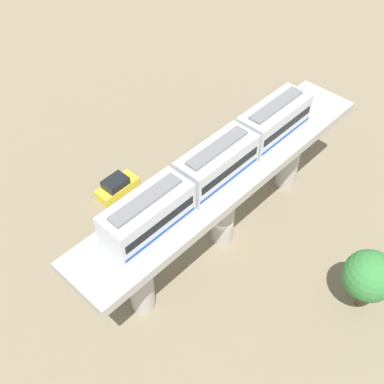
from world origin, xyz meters
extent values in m
plane|color=#84755B|center=(0.00, 0.00, 0.00)|extent=(120.00, 120.00, 0.00)
cylinder|color=#B7B2AA|center=(0.00, -9.38, 3.66)|extent=(1.90, 1.90, 7.32)
cylinder|color=#B7B2AA|center=(0.00, 0.00, 3.66)|extent=(1.90, 1.90, 7.32)
cylinder|color=#B7B2AA|center=(0.00, 9.38, 3.66)|extent=(1.90, 1.90, 7.32)
cube|color=#B7B2AA|center=(0.00, 0.00, 7.72)|extent=(5.20, 28.85, 0.80)
cube|color=silver|center=(0.00, -5.75, 9.62)|extent=(2.60, 6.60, 3.00)
cube|color=black|center=(0.00, -5.75, 9.87)|extent=(2.64, 6.07, 0.70)
cube|color=#1947B2|center=(0.00, -5.75, 8.87)|extent=(2.64, 6.34, 0.24)
cube|color=slate|center=(0.00, -5.75, 11.24)|extent=(1.10, 5.61, 0.24)
cube|color=silver|center=(0.00, 1.20, 9.62)|extent=(2.60, 6.60, 3.00)
cube|color=black|center=(0.00, 1.20, 9.87)|extent=(2.64, 6.07, 0.70)
cube|color=#1947B2|center=(0.00, 1.20, 8.87)|extent=(2.64, 6.34, 0.24)
cube|color=slate|center=(0.00, 1.20, 11.24)|extent=(1.10, 5.61, 0.24)
cube|color=silver|center=(0.00, 8.15, 9.62)|extent=(2.60, 6.60, 3.00)
cube|color=black|center=(0.00, 8.15, 9.87)|extent=(2.64, 6.07, 0.70)
cube|color=#1947B2|center=(0.00, 8.15, 8.87)|extent=(2.64, 6.34, 0.24)
cube|color=slate|center=(0.00, 8.15, 11.24)|extent=(1.10, 5.61, 0.24)
cube|color=red|center=(7.59, -8.27, 0.50)|extent=(2.18, 4.35, 1.00)
cube|color=black|center=(7.59, -8.12, 1.38)|extent=(1.84, 2.44, 0.76)
cube|color=yellow|center=(10.89, 2.71, 0.50)|extent=(1.89, 4.24, 1.00)
cube|color=black|center=(10.89, 2.86, 1.38)|extent=(1.69, 2.33, 0.76)
cylinder|color=brown|center=(-12.21, -2.31, 1.39)|extent=(0.36, 0.36, 2.77)
sphere|color=#38843D|center=(-12.21, -2.31, 3.86)|extent=(3.95, 3.95, 3.95)
camera|label=1|loc=(-17.12, 21.87, 34.68)|focal=46.70mm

